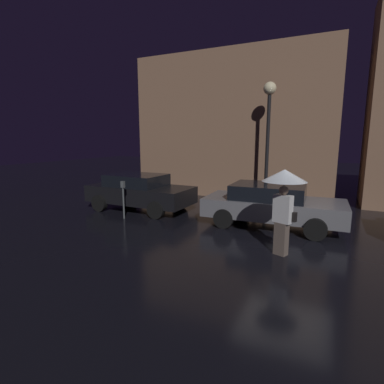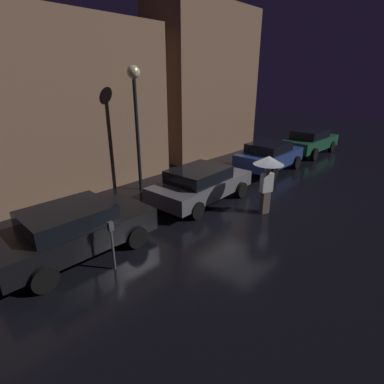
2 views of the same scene
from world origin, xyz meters
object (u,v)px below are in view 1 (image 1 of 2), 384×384
Objects in this scene: pedestrian_with_umbrella at (284,188)px; street_lamp_near at (269,116)px; parked_car_black at (140,191)px; parked_car_grey at (272,204)px; parking_meter at (123,196)px.

pedestrian_with_umbrella is 0.42× the size of street_lamp_near.
street_lamp_near is at bearing 33.51° from parked_car_black.
street_lamp_near is (4.27, 2.68, 2.87)m from parked_car_black.
pedestrian_with_umbrella is (5.72, -2.37, 0.87)m from parked_car_black.
street_lamp_near is (-0.77, 2.70, 2.90)m from parked_car_grey.
parking_meter is 6.32m from street_lamp_near.
parked_car_grey is (5.04, -0.02, -0.03)m from parked_car_black.
pedestrian_with_umbrella is 5.59m from parking_meter.
pedestrian_with_umbrella is 1.57× the size of parking_meter.
street_lamp_near is (-1.45, 5.05, 1.99)m from pedestrian_with_umbrella.
pedestrian_with_umbrella reaches higher than parking_meter.
pedestrian_with_umbrella is at bearing -76.02° from parked_car_grey.
parking_meter is at bearing -76.89° from parked_car_black.
pedestrian_with_umbrella is at bearing -10.70° from parking_meter.
parked_car_black reaches higher than parking_meter.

